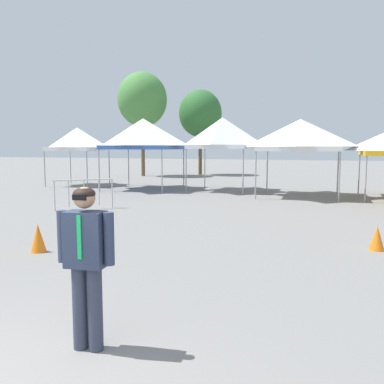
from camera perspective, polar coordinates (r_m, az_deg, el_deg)
name	(u,v)px	position (r m, az deg, el deg)	size (l,w,h in m)	color
canopy_tent_far_left	(77,139)	(24.22, -15.86, 7.18)	(2.95, 2.95, 3.32)	#9E9EA3
canopy_tent_far_right	(143,134)	(21.42, -6.90, 8.12)	(3.68, 3.68, 3.68)	#9E9EA3
canopy_tent_right_of_center	(223,133)	(20.57, 4.33, 8.27)	(3.03, 3.03, 3.68)	#9E9EA3
canopy_tent_behind_center	(300,135)	(18.75, 15.01, 7.75)	(3.55, 3.55, 3.44)	#9E9EA3
person_foreground	(86,256)	(4.50, -14.72, -8.78)	(0.65, 0.28, 1.78)	#33384C
tree_behind_tents_left	(142,100)	(31.50, -7.02, 12.79)	(3.73, 3.73, 7.84)	brown
tree_behind_tents_center	(200,114)	(32.51, 1.18, 10.98)	(3.38, 3.38, 6.71)	brown
crowd_barrier_by_lift	(84,188)	(14.76, -14.98, 0.51)	(1.56, 1.48, 1.08)	#B7BABF
traffic_cone_lot_center	(377,238)	(9.53, 24.62, -5.92)	(0.32, 0.32, 0.53)	orange
traffic_cone_near_barrier	(38,238)	(9.13, -20.86, -6.07)	(0.32, 0.32, 0.60)	orange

